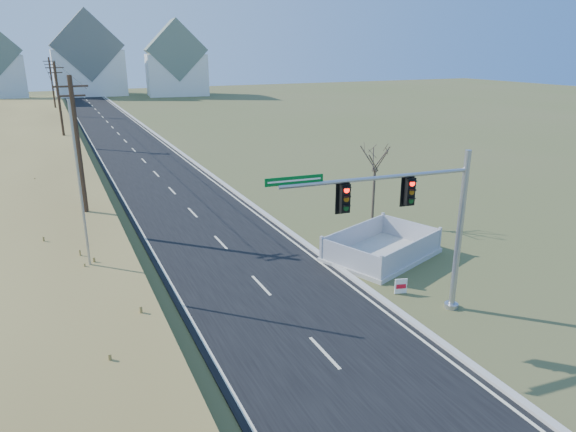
% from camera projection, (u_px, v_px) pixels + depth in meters
% --- Properties ---
extents(ground, '(260.00, 260.00, 0.00)m').
position_uv_depth(ground, '(300.00, 328.00, 19.99)').
color(ground, '#50572A').
rests_on(ground, ground).
extents(road, '(8.00, 180.00, 0.06)m').
position_uv_depth(road, '(121.00, 136.00, 63.06)').
color(road, black).
rests_on(road, ground).
extents(curb, '(0.30, 180.00, 0.18)m').
position_uv_depth(curb, '(155.00, 133.00, 64.70)').
color(curb, '#B2AFA8').
rests_on(curb, ground).
extents(utility_pole_near, '(1.80, 0.26, 9.00)m').
position_uv_depth(utility_pole_near, '(79.00, 154.00, 28.85)').
color(utility_pole_near, '#422D1E').
rests_on(utility_pole_near, ground).
extents(utility_pole_mid, '(1.80, 0.26, 9.00)m').
position_uv_depth(utility_pole_mid, '(60.00, 104.00, 54.69)').
color(utility_pole_mid, '#422D1E').
rests_on(utility_pole_mid, ground).
extents(utility_pole_far, '(1.80, 0.26, 9.00)m').
position_uv_depth(utility_pole_far, '(52.00, 86.00, 80.54)').
color(utility_pole_far, '#422D1E').
rests_on(utility_pole_far, ground).
extents(condo_n, '(15.27, 10.20, 18.54)m').
position_uv_depth(condo_n, '(88.00, 61.00, 114.90)').
color(condo_n, white).
rests_on(condo_n, ground).
extents(condo_ne, '(14.12, 10.51, 16.52)m').
position_uv_depth(condo_ne, '(176.00, 64.00, 115.46)').
color(condo_ne, white).
rests_on(condo_ne, ground).
extents(traffic_signal_mast, '(8.38, 1.03, 6.69)m').
position_uv_depth(traffic_signal_mast, '(422.00, 218.00, 19.65)').
color(traffic_signal_mast, '#9EA0A5').
rests_on(traffic_signal_mast, ground).
extents(fence_enclosure, '(6.71, 5.66, 1.29)m').
position_uv_depth(fence_enclosure, '(381.00, 252.00, 26.68)').
color(fence_enclosure, '#B7B5AD').
rests_on(fence_enclosure, ground).
extents(open_sign, '(0.55, 0.20, 0.69)m').
position_uv_depth(open_sign, '(401.00, 286.00, 22.64)').
color(open_sign, white).
rests_on(open_sign, ground).
extents(flagpole, '(0.38, 0.38, 8.46)m').
position_uv_depth(flagpole, '(84.00, 220.00, 21.94)').
color(flagpole, '#B7B5AD').
rests_on(flagpole, ground).
extents(bare_tree, '(1.98, 1.98, 5.25)m').
position_uv_depth(bare_tree, '(376.00, 156.00, 30.55)').
color(bare_tree, '#4C3F33').
rests_on(bare_tree, ground).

